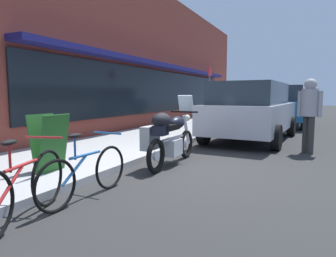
# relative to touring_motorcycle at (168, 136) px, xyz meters

# --- Properties ---
(ground_plane) EXTENTS (80.00, 80.00, 0.00)m
(ground_plane) POSITION_rel_touring_motorcycle_xyz_m (-0.02, -0.48, -0.60)
(ground_plane) COLOR #2B2B2B
(storefront_building) EXTENTS (22.18, 0.90, 5.97)m
(storefront_building) POSITION_rel_touring_motorcycle_xyz_m (7.07, 3.81, 2.33)
(storefront_building) COLOR maroon
(storefront_building) RESTS_ON ground_plane
(sidewalk_curb) EXTENTS (30.00, 3.05, 0.12)m
(sidewalk_curb) POSITION_rel_touring_motorcycle_xyz_m (8.98, 2.13, -0.54)
(sidewalk_curb) COLOR #A2A2A2
(sidewalk_curb) RESTS_ON ground_plane
(touring_motorcycle) EXTENTS (2.08, 0.66, 1.39)m
(touring_motorcycle) POSITION_rel_touring_motorcycle_xyz_m (0.00, 0.00, 0.00)
(touring_motorcycle) COLOR black
(touring_motorcycle) RESTS_ON ground_plane
(parked_bicycle) EXTENTS (1.68, 0.48, 0.91)m
(parked_bicycle) POSITION_rel_touring_motorcycle_xyz_m (-2.20, 0.16, -0.24)
(parked_bicycle) COLOR black
(parked_bicycle) RESTS_ON ground_plane
(parked_minivan) EXTENTS (4.81, 2.37, 1.75)m
(parked_minivan) POSITION_rel_touring_motorcycle_xyz_m (4.17, -0.84, 0.33)
(parked_minivan) COLOR #9EA3AD
(parked_minivan) RESTS_ON ground_plane
(pedestrian_walking) EXTENTS (0.47, 0.54, 1.77)m
(pedestrian_walking) POSITION_rel_touring_motorcycle_xyz_m (2.60, -2.45, 0.52)
(pedestrian_walking) COLOR #303030
(pedestrian_walking) RESTS_ON ground_plane
(sandwich_board_sign) EXTENTS (0.55, 0.42, 0.95)m
(sandwich_board_sign) POSITION_rel_touring_motorcycle_xyz_m (-1.66, 1.39, 0.00)
(sandwich_board_sign) COLOR #1E511E
(sandwich_board_sign) RESTS_ON sidewalk_curb
(parking_sign_pole) EXTENTS (0.44, 0.07, 2.40)m
(parking_sign_pole) POSITION_rel_touring_motorcycle_xyz_m (6.38, 1.24, 0.94)
(parking_sign_pole) COLOR #59595B
(parking_sign_pole) RESTS_ON sidewalk_curb
(parked_car_down_block) EXTENTS (4.97, 2.39, 1.79)m
(parked_car_down_block) POSITION_rel_touring_motorcycle_xyz_m (9.36, -1.18, 0.35)
(parked_car_down_block) COLOR #1E598C
(parked_car_down_block) RESTS_ON ground_plane
(second_bicycle_by_cafe) EXTENTS (1.67, 0.67, 0.95)m
(second_bicycle_by_cafe) POSITION_rel_touring_motorcycle_xyz_m (-3.08, 0.28, -0.21)
(second_bicycle_by_cafe) COLOR black
(second_bicycle_by_cafe) RESTS_ON ground_plane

